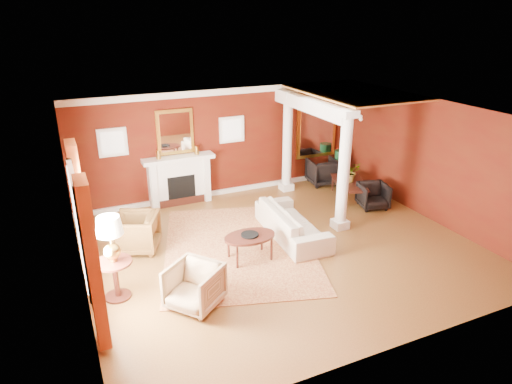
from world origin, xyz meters
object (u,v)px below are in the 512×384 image
armchair_leopard (136,231)px  side_table (111,244)px  armchair_stripe (194,285)px  coffee_table (250,238)px  sofa (292,218)px  dining_table (350,186)px

armchair_leopard → side_table: side_table is taller
armchair_stripe → coffee_table: size_ratio=0.79×
sofa → coffee_table: bearing=116.9°
armchair_leopard → coffee_table: bearing=80.6°
armchair_leopard → armchair_stripe: armchair_leopard is taller
side_table → armchair_stripe: bearing=-34.3°
armchair_stripe → dining_table: 5.98m
coffee_table → side_table: 2.76m
sofa → coffee_table: 1.38m
sofa → dining_table: bearing=-58.8°
sofa → armchair_leopard: size_ratio=2.62×
sofa → coffee_table: sofa is taller
side_table → armchair_leopard: bearing=67.8°
sofa → armchair_leopard: sofa is taller
dining_table → coffee_table: bearing=139.9°
coffee_table → dining_table: (3.73, 1.81, -0.10)m
coffee_table → side_table: bearing=-174.5°
armchair_leopard → coffee_table: 2.44m
armchair_stripe → side_table: size_ratio=0.54×
armchair_leopard → dining_table: (5.76, 0.46, -0.05)m
armchair_stripe → side_table: side_table is taller
armchair_leopard → armchair_stripe: size_ratio=1.05×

